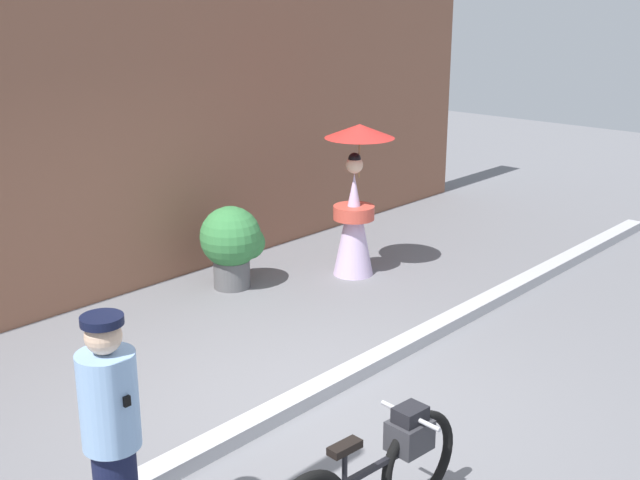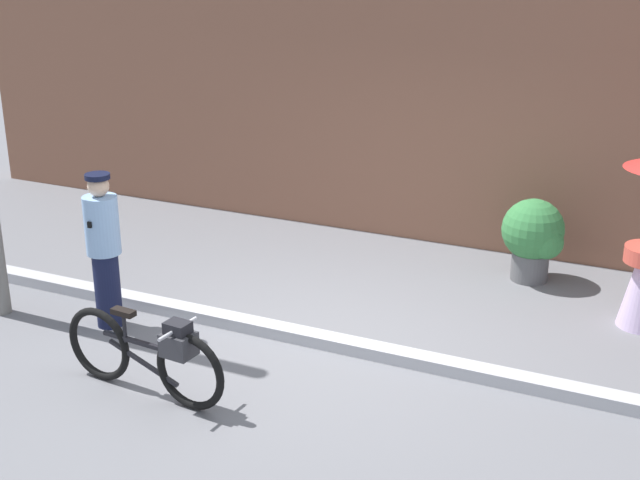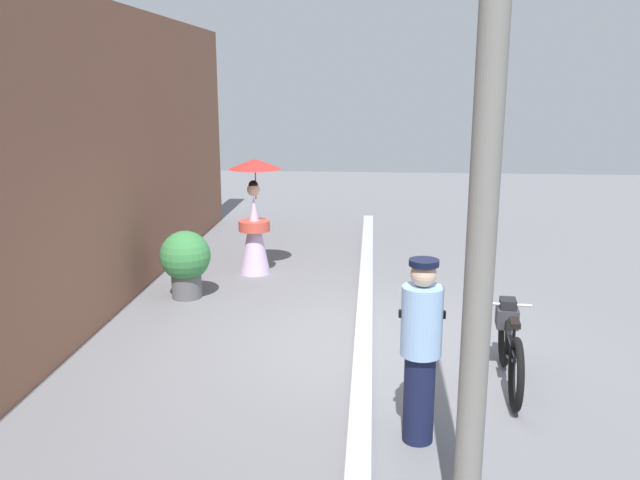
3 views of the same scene
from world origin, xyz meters
name	(u,v)px [view 2 (image 2 of 3)]	position (x,y,z in m)	size (l,w,h in m)	color
ground_plane	(316,344)	(0.00, 0.00, 0.00)	(30.00, 30.00, 0.00)	slate
building_wall	(435,85)	(0.00, 3.45, 1.99)	(14.00, 0.40, 3.97)	brown
sidewalk_curb	(316,338)	(0.00, 0.00, 0.06)	(14.00, 0.20, 0.12)	#B2B2B7
bicycle_near_officer	(149,353)	(-0.87, -1.47, 0.40)	(1.70, 0.48, 0.77)	black
person_officer	(104,247)	(-2.08, -0.49, 0.84)	(0.34, 0.38, 1.59)	#141938
potted_plant_by_door	(534,236)	(1.54, 2.50, 0.54)	(0.72, 0.70, 0.96)	#59595B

